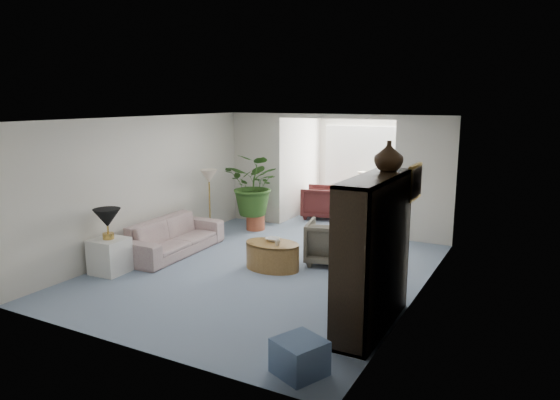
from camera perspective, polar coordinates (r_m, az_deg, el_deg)
The scene contains 26 objects.
floor at distance 8.49m, azimuth -1.93°, elevation -8.00°, with size 6.00×6.00×0.00m, color #7C8BA4.
sunroom_floor at distance 12.07m, azimuth 7.89°, elevation -2.27°, with size 2.60×2.60×0.00m, color #7C8BA4.
back_pier_left at distance 11.67m, azimuth -2.65°, elevation 3.61°, with size 1.20×0.12×2.50m, color beige.
back_pier_right at distance 10.27m, azimuth 15.89°, elevation 2.14°, with size 1.20×0.12×2.50m, color beige.
back_header at distance 10.72m, azimuth 6.16°, elevation 9.32°, with size 2.60×0.12×0.10m, color beige.
window_pane at distance 12.84m, azimuth 9.75°, elevation 4.83°, with size 2.20×0.02×1.50m, color white.
window_blinds at distance 12.81m, azimuth 9.71°, elevation 4.82°, with size 2.20×0.02×1.50m, color white.
framed_picture at distance 7.09m, azimuth 15.02°, elevation 1.95°, with size 0.04×0.50×0.40m, color beige.
sofa at distance 9.58m, azimuth -11.89°, elevation -4.02°, with size 2.17×0.85×0.63m, color #C0B3A2.
end_table at distance 8.78m, azimuth -18.57°, elevation -5.97°, with size 0.52×0.52×0.57m, color white.
table_lamp at distance 8.62m, azimuth -18.84°, elevation -1.92°, with size 0.44×0.44×0.30m, color black.
floor_lamp at distance 10.49m, azimuth -7.99°, elevation 2.65°, with size 0.36×0.36×0.28m, color beige.
coffee_table at distance 8.55m, azimuth -0.86°, elevation -6.28°, with size 0.95×0.95×0.45m, color olive.
coffee_bowl at distance 8.58m, azimuth -0.83°, elevation -4.44°, with size 0.23×0.23×0.06m, color silver.
coffee_cup at distance 8.32m, azimuth -0.30°, elevation -4.83°, with size 0.10×0.10×0.09m, color beige.
wingback_chair at distance 8.84m, azimuth 5.73°, elevation -4.73°, with size 0.80×0.82×0.75m, color #696353.
side_table_dark at distance 8.90m, azimuth 10.65°, elevation -5.29°, with size 0.49×0.39×0.59m, color black.
entertainment_cabinet at distance 6.32m, azimuth 10.40°, elevation -5.92°, with size 0.46×1.71×1.90m, color black.
cabinet_urn at distance 6.56m, azimuth 12.11°, elevation 4.85°, with size 0.37×0.37×0.38m, color black.
ottoman at distance 5.49m, azimuth 2.21°, elevation -17.17°, with size 0.46×0.46×0.37m, color slate.
plant_pot at distance 11.09m, azimuth -2.76°, elevation -2.52°, with size 0.40×0.40×0.32m, color #A44B2F.
house_plant at distance 10.93m, azimuth -2.81°, elevation 1.73°, with size 1.22×1.05×1.35m, color #2D531C.
sunroom_chair_blue at distance 11.67m, azimuth 11.38°, elevation -1.07°, with size 0.76×0.78×0.71m, color slate.
sunroom_chair_maroon at distance 12.17m, azimuth 4.63°, elevation -0.23°, with size 0.82×0.85×0.77m, color #52211C.
sunroom_table at distance 12.61m, azimuth 9.11°, elevation -0.42°, with size 0.46×0.36×0.56m, color olive.
shelf_clutter at distance 6.39m, azimuth 10.12°, elevation -5.83°, with size 0.30×1.07×1.06m.
Camera 1 is at (4.04, -6.93, 2.80)m, focal length 32.58 mm.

